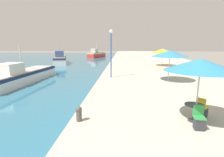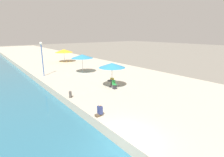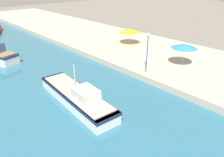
{
  "view_description": "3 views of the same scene",
  "coord_description": "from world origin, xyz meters",
  "px_view_note": "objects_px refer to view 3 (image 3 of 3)",
  "views": [
    {
      "loc": [
        2.21,
        0.89,
        4.0
      ],
      "look_at": [
        1.5,
        13.13,
        1.58
      ],
      "focal_mm": 28.0,
      "sensor_mm": 36.0,
      "label": 1
    },
    {
      "loc": [
        -5.74,
        -6.36,
        6.48
      ],
      "look_at": [
        5.27,
        7.85,
        1.78
      ],
      "focal_mm": 28.0,
      "sensor_mm": 36.0,
      "label": 2
    },
    {
      "loc": [
        -17.57,
        2.8,
        10.84
      ],
      "look_at": [
        -4.0,
        18.0,
        1.38
      ],
      "focal_mm": 35.0,
      "sensor_mm": 36.0,
      "label": 3
    }
  ],
  "objects_px": {
    "cafe_umbrella_white": "(184,46)",
    "lamppost": "(148,46)",
    "cafe_umbrella_striped": "(130,30)",
    "fishing_boat_near": "(77,96)"
  },
  "relations": [
    {
      "from": "fishing_boat_near",
      "to": "cafe_umbrella_striped",
      "type": "distance_m",
      "value": 18.95
    },
    {
      "from": "cafe_umbrella_white",
      "to": "lamppost",
      "type": "bearing_deg",
      "value": 163.31
    },
    {
      "from": "cafe_umbrella_white",
      "to": "lamppost",
      "type": "xyz_separation_m",
      "value": [
        -5.15,
        1.54,
        0.66
      ]
    },
    {
      "from": "cafe_umbrella_striped",
      "to": "fishing_boat_near",
      "type": "bearing_deg",
      "value": -150.67
    },
    {
      "from": "cafe_umbrella_white",
      "to": "lamppost",
      "type": "distance_m",
      "value": 5.41
    },
    {
      "from": "fishing_boat_near",
      "to": "lamppost",
      "type": "height_order",
      "value": "lamppost"
    },
    {
      "from": "cafe_umbrella_striped",
      "to": "lamppost",
      "type": "xyz_separation_m",
      "value": [
        -7.04,
        -9.57,
        0.86
      ]
    },
    {
      "from": "fishing_boat_near",
      "to": "lamppost",
      "type": "bearing_deg",
      "value": 1.38
    },
    {
      "from": "cafe_umbrella_white",
      "to": "lamppost",
      "type": "relative_size",
      "value": 0.69
    },
    {
      "from": "cafe_umbrella_striped",
      "to": "lamppost",
      "type": "distance_m",
      "value": 11.91
    }
  ]
}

